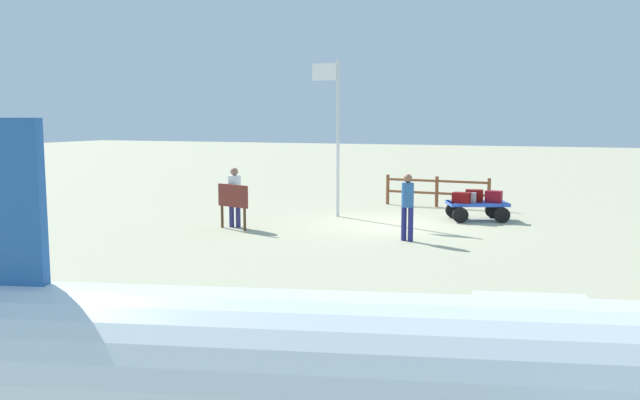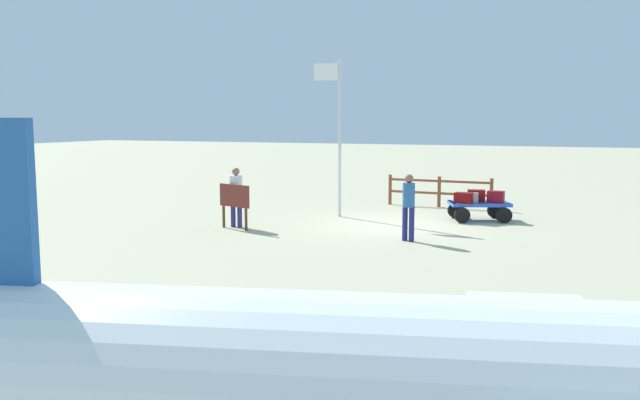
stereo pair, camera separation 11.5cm
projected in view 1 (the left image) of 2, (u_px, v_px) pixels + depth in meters
ground_plane at (390, 225)px, 19.79m from camera, size 120.00×120.00×0.00m
luggage_cart at (476, 207)px, 20.58m from camera, size 2.06×1.75×0.58m
suitcase_grey at (462, 198)px, 20.26m from camera, size 0.58×0.39×0.32m
suitcase_dark at (474, 196)px, 20.58m from camera, size 0.59×0.42×0.38m
suitcase_olive at (466, 197)px, 20.38m from camera, size 0.67×0.41×0.32m
suitcase_maroon at (494, 197)px, 20.39m from camera, size 0.51×0.36×0.36m
worker_lead at (408, 203)px, 17.03m from camera, size 0.39×0.39×1.74m
worker_trailing at (235, 192)px, 19.19m from camera, size 0.43×0.43×1.74m
flagpole at (335, 125)px, 21.09m from camera, size 0.94×0.10×5.00m
signboard at (233, 199)px, 18.84m from camera, size 1.13×0.42×1.29m
wooden_fence at (437, 189)px, 23.67m from camera, size 3.80×0.30×1.10m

